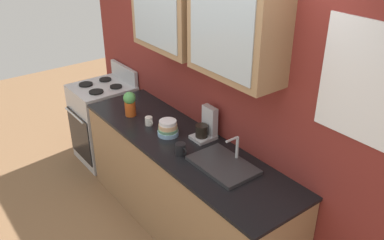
{
  "coord_description": "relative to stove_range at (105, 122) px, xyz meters",
  "views": [
    {
      "loc": [
        2.52,
        -1.81,
        2.77
      ],
      "look_at": [
        0.14,
        0.0,
        1.21
      ],
      "focal_mm": 38.83,
      "sensor_mm": 36.0,
      "label": 1
    }
  ],
  "objects": [
    {
      "name": "bowl_stack",
      "position": [
        1.39,
        -0.02,
        0.53
      ],
      "size": [
        0.19,
        0.19,
        0.14
      ],
      "color": "#8CB7E0",
      "rests_on": "counter"
    },
    {
      "name": "back_wall_unit",
      "position": [
        1.58,
        0.34,
        1.0
      ],
      "size": [
        4.23,
        0.42,
        2.64
      ],
      "color": "maroon",
      "rests_on": "ground_plane"
    },
    {
      "name": "sink_faucet",
      "position": [
        2.07,
        0.04,
        0.48
      ],
      "size": [
        0.53,
        0.35,
        0.23
      ],
      "color": "#2D2D30",
      "rests_on": "counter"
    },
    {
      "name": "cup_near_bowls",
      "position": [
        1.13,
        -0.06,
        0.5
      ],
      "size": [
        0.1,
        0.07,
        0.08
      ],
      "color": "silver",
      "rests_on": "counter"
    },
    {
      "name": "counter",
      "position": [
        1.58,
        0.0,
        -0.01
      ],
      "size": [
        2.43,
        0.68,
        0.94
      ],
      "color": "#93704C",
      "rests_on": "ground_plane"
    },
    {
      "name": "coffee_maker",
      "position": [
        1.63,
        0.22,
        0.57
      ],
      "size": [
        0.17,
        0.2,
        0.29
      ],
      "color": "#B7B7BC",
      "rests_on": "counter"
    },
    {
      "name": "ground_plane",
      "position": [
        1.58,
        0.0,
        -0.48
      ],
      "size": [
        10.0,
        10.0,
        0.0
      ],
      "primitive_type": "plane",
      "color": "brown"
    },
    {
      "name": "cup_near_sink",
      "position": [
        1.73,
        -0.13,
        0.51
      ],
      "size": [
        0.12,
        0.09,
        0.1
      ],
      "color": "black",
      "rests_on": "counter"
    },
    {
      "name": "stove_range",
      "position": [
        0.0,
        0.0,
        0.0
      ],
      "size": [
        0.59,
        0.69,
        1.12
      ],
      "color": "silver",
      "rests_on": "ground_plane"
    },
    {
      "name": "vase",
      "position": [
        0.85,
        -0.09,
        0.59
      ],
      "size": [
        0.12,
        0.12,
        0.25
      ],
      "color": "#BF4C19",
      "rests_on": "counter"
    }
  ]
}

